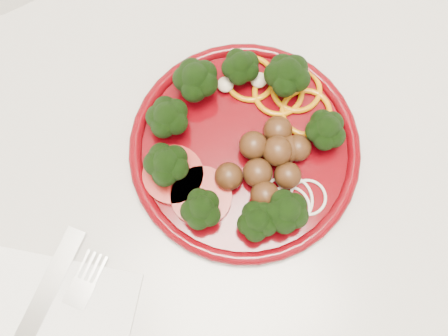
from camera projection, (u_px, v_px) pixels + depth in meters
name	position (u px, v px, depth m)	size (l,w,h in m)	color
counter	(227.00, 245.00, 1.02)	(2.40, 0.60, 0.90)	silver
plate	(244.00, 147.00, 0.58)	(0.24, 0.24, 0.06)	#4F0208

